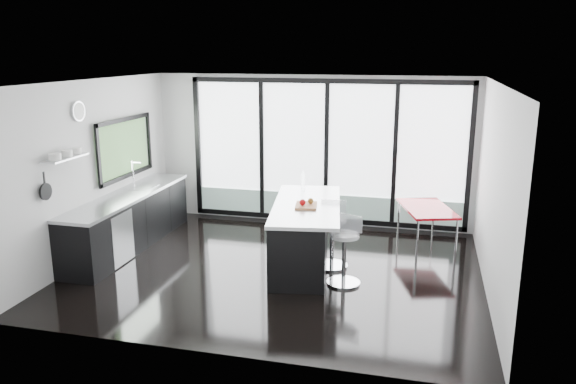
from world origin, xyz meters
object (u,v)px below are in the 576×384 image
(island, at_px, (301,233))
(bar_stool_far, at_px, (332,242))
(red_table, at_px, (426,227))
(bar_stool_near, at_px, (344,259))

(island, height_order, bar_stool_far, island)
(red_table, bearing_deg, bar_stool_far, -136.59)
(bar_stool_near, distance_m, red_table, 2.21)
(island, distance_m, bar_stool_near, 1.00)
(island, bearing_deg, red_table, 34.38)
(bar_stool_near, distance_m, bar_stool_far, 0.66)
(bar_stool_far, bearing_deg, island, 172.14)
(island, relative_size, red_table, 1.95)
(island, relative_size, bar_stool_near, 3.29)
(island, xyz_separation_m, red_table, (1.86, 1.27, -0.15))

